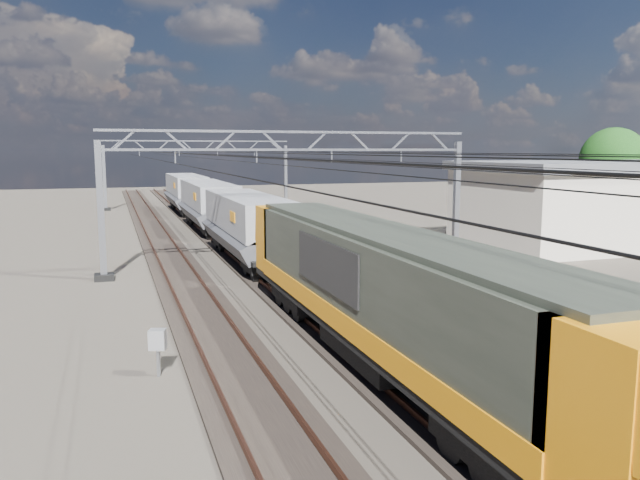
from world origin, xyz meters
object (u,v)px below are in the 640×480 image
object	(u,v)px
catenary_gantry_mid	(295,194)
hopper_wagon_third	(186,190)
catenary_gantry_far	(199,171)
locomotive	(383,289)
hopper_wagon_mid	(208,202)
trackside_cabinet	(158,341)
industrial_shed	(606,202)
tree_far	(618,163)
hopper_wagon_lead	(248,222)

from	to	relation	value
catenary_gantry_mid	hopper_wagon_third	size ratio (longest dim) A/B	1.53
catenary_gantry_far	locomotive	bearing A→B (deg)	-92.23
catenary_gantry_mid	catenary_gantry_far	xyz separation A→B (m)	(0.00, 36.00, 0.00)
locomotive	hopper_wagon_mid	size ratio (longest dim) A/B	1.62
catenary_gantry_mid	hopper_wagon_mid	size ratio (longest dim) A/B	1.53
hopper_wagon_mid	trackside_cabinet	size ratio (longest dim) A/B	9.80
hopper_wagon_mid	industrial_shed	world-z (taller)	industrial_shed
hopper_wagon_mid	hopper_wagon_third	bearing A→B (deg)	90.00
trackside_cabinet	tree_far	world-z (taller)	tree_far
catenary_gantry_mid	hopper_wagon_third	xyz separation A→B (m)	(-2.00, 30.68, -1.67)
hopper_wagon_third	locomotive	bearing A→B (deg)	-90.00
industrial_shed	catenary_gantry_far	bearing A→B (deg)	122.91
catenary_gantry_mid	catenary_gantry_far	distance (m)	36.00
hopper_wagon_lead	tree_far	world-z (taller)	tree_far
hopper_wagon_third	tree_far	distance (m)	38.59
hopper_wagon_third	catenary_gantry_mid	bearing A→B (deg)	-86.27
locomotive	hopper_wagon_lead	world-z (taller)	locomotive
hopper_wagon_third	industrial_shed	world-z (taller)	industrial_shed
industrial_shed	tree_far	world-z (taller)	tree_far
hopper_wagon_third	trackside_cabinet	world-z (taller)	hopper_wagon_third
trackside_cabinet	tree_far	distance (m)	45.26
catenary_gantry_mid	hopper_wagon_third	distance (m)	30.79
hopper_wagon_lead	tree_far	bearing A→B (deg)	13.08
locomotive	hopper_wagon_mid	xyz separation A→B (m)	(-0.00, 31.90, -0.09)
hopper_wagon_third	tree_far	xyz separation A→B (m)	(32.32, -20.89, 2.84)
tree_far	trackside_cabinet	bearing A→B (deg)	-148.25
locomotive	hopper_wagon_third	size ratio (longest dim) A/B	1.62
industrial_shed	tree_far	size ratio (longest dim) A/B	2.34
hopper_wagon_lead	industrial_shed	xyz separation A→B (m)	(24.00, -0.28, 0.49)
tree_far	hopper_wagon_third	bearing A→B (deg)	147.12
trackside_cabinet	industrial_shed	distance (m)	34.03
trackside_cabinet	industrial_shed	world-z (taller)	industrial_shed
industrial_shed	hopper_wagon_mid	bearing A→B (deg)	148.89
hopper_wagon_mid	hopper_wagon_third	size ratio (longest dim) A/B	1.00
hopper_wagon_third	catenary_gantry_far	bearing A→B (deg)	69.39
hopper_wagon_mid	tree_far	size ratio (longest dim) A/B	1.63
trackside_cabinet	tree_far	size ratio (longest dim) A/B	0.17
trackside_cabinet	tree_far	xyz separation A→B (m)	(38.33, 23.72, 4.06)
hopper_wagon_third	trackside_cabinet	bearing A→B (deg)	-97.68
hopper_wagon_mid	industrial_shed	bearing A→B (deg)	-31.11
hopper_wagon_third	tree_far	bearing A→B (deg)	-32.88
industrial_shed	hopper_wagon_lead	bearing A→B (deg)	179.33
locomotive	hopper_wagon_third	bearing A→B (deg)	90.00
catenary_gantry_mid	tree_far	size ratio (longest dim) A/B	2.50
hopper_wagon_lead	hopper_wagon_third	size ratio (longest dim) A/B	1.00
catenary_gantry_mid	hopper_wagon_third	bearing A→B (deg)	93.73
locomotive	tree_far	world-z (taller)	tree_far
hopper_wagon_mid	hopper_wagon_lead	bearing A→B (deg)	-90.00
locomotive	industrial_shed	xyz separation A→B (m)	(24.00, 17.41, 0.40)
locomotive	hopper_wagon_lead	xyz separation A→B (m)	(-0.00, 17.70, -0.09)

